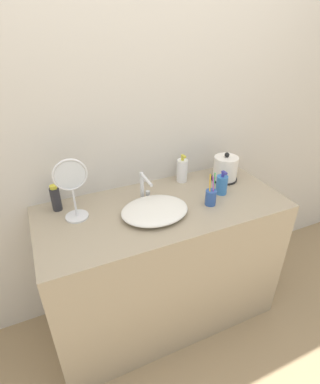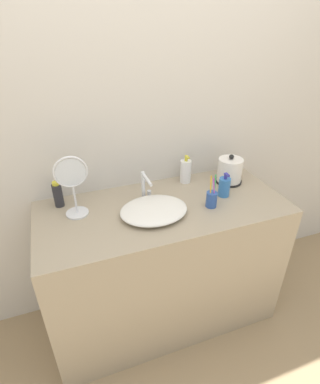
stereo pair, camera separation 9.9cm
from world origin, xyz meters
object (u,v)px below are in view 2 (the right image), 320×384
(lotion_bottle, at_px, (224,187))
(electric_kettle, at_px, (230,171))
(mouthwash_bottle, at_px, (186,171))
(faucet, at_px, (145,185))
(toothbrush_cup, at_px, (212,199))
(vanity_mirror, at_px, (72,183))
(shampoo_bottle, at_px, (58,195))

(lotion_bottle, bearing_deg, electric_kettle, 49.32)
(electric_kettle, relative_size, mouthwash_bottle, 1.04)
(faucet, height_order, toothbrush_cup, toothbrush_cup)
(faucet, distance_m, vanity_mirror, 0.41)
(electric_kettle, height_order, toothbrush_cup, toothbrush_cup)
(toothbrush_cup, xyz_separation_m, mouthwash_bottle, (-0.02, 0.32, 0.03))
(electric_kettle, relative_size, toothbrush_cup, 0.91)
(mouthwash_bottle, distance_m, vanity_mirror, 0.72)
(faucet, xyz_separation_m, toothbrush_cup, (0.32, -0.20, -0.05))
(vanity_mirror, bearing_deg, electric_kettle, 2.13)
(toothbrush_cup, distance_m, vanity_mirror, 0.75)
(faucet, distance_m, shampoo_bottle, 0.49)
(faucet, height_order, electric_kettle, electric_kettle)
(toothbrush_cup, bearing_deg, vanity_mirror, 165.67)
(electric_kettle, relative_size, lotion_bottle, 1.27)
(faucet, bearing_deg, toothbrush_cup, -31.63)
(toothbrush_cup, xyz_separation_m, vanity_mirror, (-0.72, 0.18, 0.14))
(faucet, height_order, lotion_bottle, faucet)
(shampoo_bottle, bearing_deg, mouthwash_bottle, 1.18)
(toothbrush_cup, relative_size, lotion_bottle, 1.40)
(electric_kettle, xyz_separation_m, lotion_bottle, (-0.12, -0.14, -0.02))
(faucet, distance_m, lotion_bottle, 0.47)
(faucet, xyz_separation_m, mouthwash_bottle, (0.31, 0.12, -0.02))
(electric_kettle, distance_m, mouthwash_bottle, 0.28)
(shampoo_bottle, xyz_separation_m, vanity_mirror, (0.08, -0.12, 0.12))
(faucet, xyz_separation_m, lotion_bottle, (0.45, -0.12, -0.04))
(electric_kettle, height_order, mouthwash_bottle, electric_kettle)
(shampoo_bottle, bearing_deg, lotion_bottle, -13.39)
(toothbrush_cup, distance_m, mouthwash_bottle, 0.32)
(mouthwash_bottle, bearing_deg, shampoo_bottle, -178.82)
(lotion_bottle, relative_size, shampoo_bottle, 0.98)
(toothbrush_cup, height_order, shampoo_bottle, toothbrush_cup)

